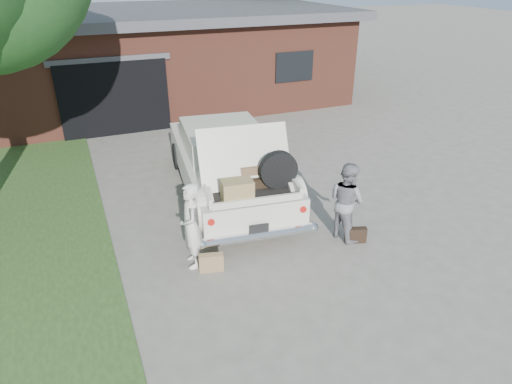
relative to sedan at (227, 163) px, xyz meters
name	(u,v)px	position (x,y,z in m)	size (l,w,h in m)	color
ground	(269,261)	(-0.22, -2.79, -0.77)	(90.00, 90.00, 0.00)	gray
house	(169,55)	(0.76, 8.69, 0.90)	(12.80, 7.80, 3.30)	brown
sedan	(227,163)	(0.00, 0.00, 0.00)	(2.63, 5.44, 2.07)	beige
woman_left	(191,226)	(-1.47, -2.34, 0.00)	(0.56, 0.37, 1.54)	silver
woman_right	(346,201)	(1.45, -2.57, -0.01)	(0.74, 0.58, 1.53)	gray
suitcase_left	(211,263)	(-1.24, -2.65, -0.61)	(0.42, 0.13, 0.32)	#97784D
suitcase_right	(356,235)	(1.54, -2.84, -0.62)	(0.39, 0.13, 0.30)	black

